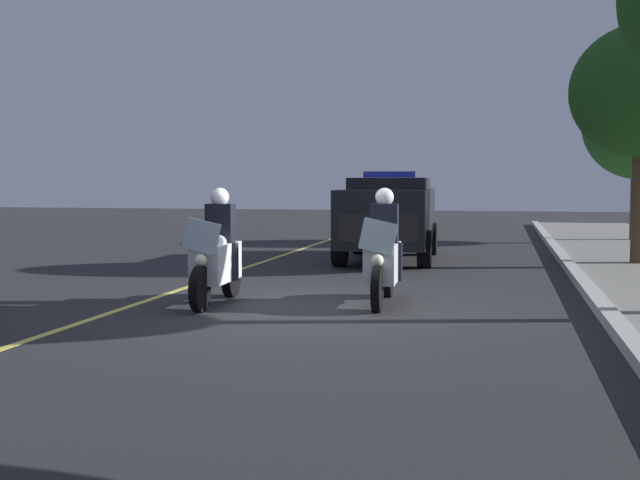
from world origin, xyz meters
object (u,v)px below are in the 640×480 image
(police_motorcycle_lead_left, at_px, (217,257))
(police_suv, at_px, (389,214))
(tree_behind_suv, at_px, (638,121))
(police_motorcycle_lead_right, at_px, (383,257))

(police_motorcycle_lead_left, xyz_separation_m, police_suv, (-7.20, 1.56, 0.37))
(police_suv, relative_size, tree_behind_suv, 0.95)
(police_motorcycle_lead_left, xyz_separation_m, police_motorcycle_lead_right, (-0.54, 2.40, 0.00))
(police_motorcycle_lead_right, distance_m, tree_behind_suv, 14.94)
(police_motorcycle_lead_left, bearing_deg, tree_behind_suv, 150.46)
(police_suv, distance_m, tree_behind_suv, 9.74)
(police_suv, bearing_deg, police_motorcycle_lead_left, -12.25)
(police_motorcycle_lead_left, xyz_separation_m, tree_behind_suv, (-14.09, 7.98, 2.89))
(police_motorcycle_lead_left, bearing_deg, police_motorcycle_lead_right, 102.67)
(police_motorcycle_lead_left, height_order, tree_behind_suv, tree_behind_suv)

